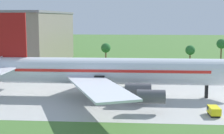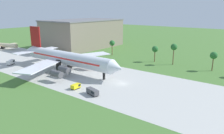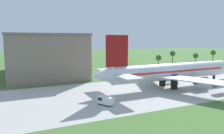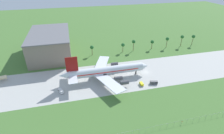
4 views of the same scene
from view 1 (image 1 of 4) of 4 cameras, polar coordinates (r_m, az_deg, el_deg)
jet_airliner at (r=85.44m, az=-0.87°, el=-0.70°), size 68.93×56.90×20.84m
baggage_tug at (r=72.94m, az=16.55°, el=-6.96°), size 2.18×3.92×1.84m
terminal_building at (r=148.91m, az=-15.47°, el=4.66°), size 36.72×61.20×22.00m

